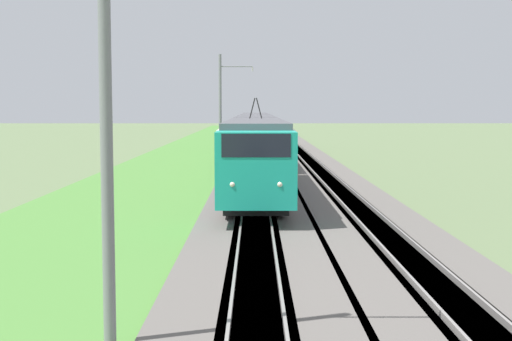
# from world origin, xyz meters

# --- Properties ---
(ballast_main) EXTENTS (240.00, 4.40, 0.30)m
(ballast_main) POSITION_xyz_m (50.00, 0.00, 0.15)
(ballast_main) COLOR #605B56
(ballast_main) RESTS_ON ground
(ballast_adjacent) EXTENTS (240.00, 4.40, 0.30)m
(ballast_adjacent) POSITION_xyz_m (50.00, -4.22, 0.15)
(ballast_adjacent) COLOR #605B56
(ballast_adjacent) RESTS_ON ground
(track_main) EXTENTS (240.00, 1.57, 0.45)m
(track_main) POSITION_xyz_m (50.00, 0.00, 0.16)
(track_main) COLOR #4C4238
(track_main) RESTS_ON ground
(track_adjacent) EXTENTS (240.00, 1.57, 0.45)m
(track_adjacent) POSITION_xyz_m (50.00, -4.22, 0.16)
(track_adjacent) COLOR #4C4238
(track_adjacent) RESTS_ON ground
(grass_verge) EXTENTS (240.00, 9.48, 0.12)m
(grass_verge) POSITION_xyz_m (50.00, 5.78, 0.06)
(grass_verge) COLOR #4C8438
(grass_verge) RESTS_ON ground
(passenger_train) EXTENTS (59.56, 2.93, 4.98)m
(passenger_train) POSITION_xyz_m (49.27, 0.00, 2.33)
(passenger_train) COLOR #19A88E
(passenger_train) RESTS_ON ground
(catenary_mast_near) EXTENTS (0.22, 2.56, 8.55)m
(catenary_mast_near) POSITION_xyz_m (7.84, 2.56, 4.42)
(catenary_mast_near) COLOR slate
(catenary_mast_near) RESTS_ON ground
(catenary_mast_mid) EXTENTS (0.22, 2.56, 8.40)m
(catenary_mast_mid) POSITION_xyz_m (48.46, 2.56, 4.34)
(catenary_mast_mid) COLOR slate
(catenary_mast_mid) RESTS_ON ground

